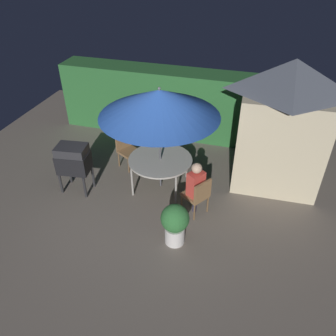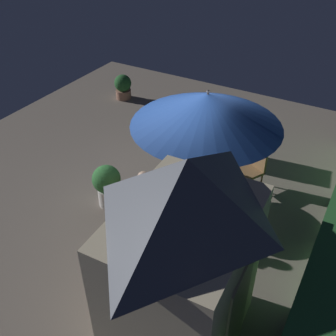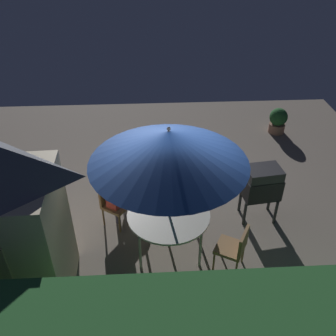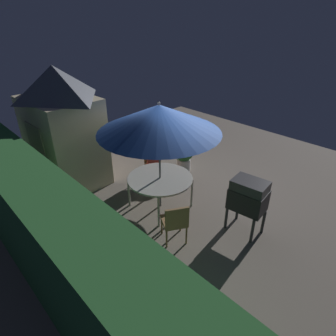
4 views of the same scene
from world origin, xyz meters
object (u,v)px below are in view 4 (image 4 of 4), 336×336
at_px(garden_shed, 63,127).
at_px(potted_plant_by_grill, 184,155).
at_px(patio_table, 160,180).
at_px(chair_far_side, 175,221).
at_px(chair_near_shed, 153,162).
at_px(patio_umbrella, 159,119).
at_px(bbq_grill, 248,196).
at_px(person_in_red, 153,155).

xyz_separation_m(garden_shed, potted_plant_by_grill, (-1.76, -2.59, -1.03)).
height_order(patio_table, chair_far_side, chair_far_side).
bearing_deg(chair_near_shed, patio_umbrella, 146.13).
bearing_deg(patio_umbrella, potted_plant_by_grill, -64.04).
distance_m(garden_shed, patio_table, 2.85).
bearing_deg(chair_far_side, patio_table, -29.11).
relative_size(garden_shed, chair_near_shed, 3.35).
height_order(bbq_grill, person_in_red, person_in_red).
xyz_separation_m(bbq_grill, chair_far_side, (0.75, 1.29, -0.33)).
relative_size(bbq_grill, chair_near_shed, 1.33).
bearing_deg(patio_umbrella, garden_shed, 20.23).
distance_m(chair_far_side, person_in_red, 2.45).
height_order(chair_near_shed, person_in_red, person_in_red).
xyz_separation_m(patio_table, potted_plant_by_grill, (0.80, -1.64, -0.21)).
xyz_separation_m(chair_far_side, person_in_red, (2.07, -1.27, 0.26)).
bearing_deg(bbq_grill, patio_umbrella, 20.31).
distance_m(garden_shed, bbq_grill, 4.75).
xyz_separation_m(bbq_grill, potted_plant_by_grill, (2.65, -0.96, -0.34)).
bearing_deg(patio_umbrella, chair_far_side, 150.89).
bearing_deg(person_in_red, patio_table, 146.13).
xyz_separation_m(chair_near_shed, potted_plant_by_grill, (-0.25, -0.94, -0.01)).
relative_size(bbq_grill, potted_plant_by_grill, 1.34).
bearing_deg(person_in_red, patio_umbrella, 146.13).
bearing_deg(chair_far_side, chair_near_shed, -31.50).
height_order(garden_shed, potted_plant_by_grill, garden_shed).
relative_size(garden_shed, potted_plant_by_grill, 3.36).
bearing_deg(potted_plant_by_grill, patio_table, 115.96).
xyz_separation_m(patio_umbrella, potted_plant_by_grill, (0.80, -1.64, -1.65)).
xyz_separation_m(garden_shed, patio_table, (-2.56, -0.95, -0.82)).
relative_size(patio_umbrella, chair_near_shed, 2.88).
bearing_deg(garden_shed, person_in_red, -134.62).
distance_m(patio_umbrella, person_in_red, 1.82).
bearing_deg(garden_shed, patio_table, -159.77).
relative_size(chair_far_side, potted_plant_by_grill, 1.00).
relative_size(patio_table, chair_near_shed, 1.65).
height_order(garden_shed, chair_near_shed, garden_shed).
height_order(patio_table, potted_plant_by_grill, potted_plant_by_grill).
distance_m(patio_table, chair_far_side, 1.27).
bearing_deg(bbq_grill, person_in_red, 0.50).
relative_size(garden_shed, patio_table, 2.04).
bearing_deg(potted_plant_by_grill, chair_far_side, 130.05).
bearing_deg(person_in_red, chair_near_shed, -33.87).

